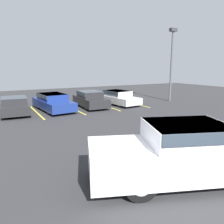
# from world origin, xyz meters

# --- Properties ---
(ground_plane) EXTENTS (60.00, 60.00, 0.00)m
(ground_plane) POSITION_xyz_m (0.00, 0.00, 0.00)
(ground_plane) COLOR #2D2D30
(stall_stripe_b) EXTENTS (0.12, 5.42, 0.01)m
(stall_stripe_b) POSITION_xyz_m (-0.87, 13.19, 0.00)
(stall_stripe_b) COLOR yellow
(stall_stripe_b) RESTS_ON ground_plane
(stall_stripe_c) EXTENTS (0.12, 5.42, 0.01)m
(stall_stripe_c) POSITION_xyz_m (1.94, 13.19, 0.00)
(stall_stripe_c) COLOR yellow
(stall_stripe_c) RESTS_ON ground_plane
(stall_stripe_d) EXTENTS (0.12, 5.42, 0.01)m
(stall_stripe_d) POSITION_xyz_m (4.74, 13.19, 0.00)
(stall_stripe_d) COLOR yellow
(stall_stripe_d) RESTS_ON ground_plane
(stall_stripe_e) EXTENTS (0.12, 5.42, 0.01)m
(stall_stripe_e) POSITION_xyz_m (7.54, 13.19, 0.00)
(stall_stripe_e) COLOR yellow
(stall_stripe_e) RESTS_ON ground_plane
(pickup_truck) EXTENTS (6.47, 4.11, 1.71)m
(pickup_truck) POSITION_xyz_m (1.36, 0.81, 0.86)
(pickup_truck) COLOR silver
(pickup_truck) RESTS_ON ground_plane
(parked_sedan_a) EXTENTS (2.06, 4.32, 1.16)m
(parked_sedan_a) POSITION_xyz_m (-2.29, 13.43, 0.63)
(parked_sedan_a) COLOR #232326
(parked_sedan_a) RESTS_ON ground_plane
(parked_sedan_b) EXTENTS (2.26, 4.94, 1.27)m
(parked_sedan_b) POSITION_xyz_m (0.40, 13.30, 0.68)
(parked_sedan_b) COLOR navy
(parked_sedan_b) RESTS_ON ground_plane
(parked_sedan_c) EXTENTS (1.96, 4.29, 1.30)m
(parked_sedan_c) POSITION_xyz_m (3.43, 13.18, 0.69)
(parked_sedan_c) COLOR #232326
(parked_sedan_c) RESTS_ON ground_plane
(parked_sedan_d) EXTENTS (2.21, 4.63, 1.21)m
(parked_sedan_d) POSITION_xyz_m (6.08, 13.20, 0.65)
(parked_sedan_d) COLOR #B7BABF
(parked_sedan_d) RESTS_ON ground_plane
(light_post) EXTENTS (0.70, 0.36, 6.69)m
(light_post) POSITION_xyz_m (11.40, 12.34, 4.04)
(light_post) COLOR #515156
(light_post) RESTS_ON ground_plane
(wheel_stop_curb) EXTENTS (1.61, 0.20, 0.14)m
(wheel_stop_curb) POSITION_xyz_m (4.29, 16.56, 0.07)
(wheel_stop_curb) COLOR #B7B2A8
(wheel_stop_curb) RESTS_ON ground_plane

